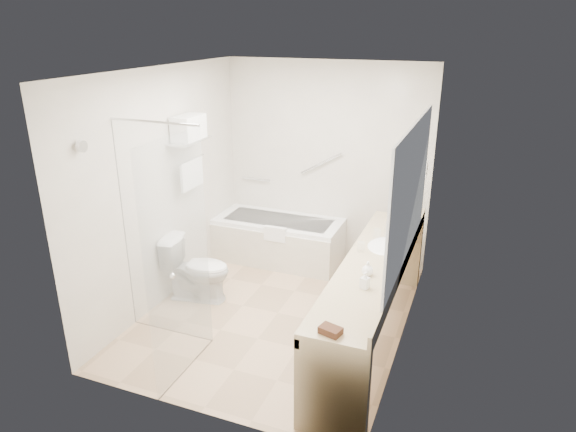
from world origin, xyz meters
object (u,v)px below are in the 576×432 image
(amenity_basket, at_px, (331,330))
(bathtub, at_px, (279,239))
(toilet, at_px, (197,269))
(water_bottle_left, at_px, (399,215))
(vanity_counter, at_px, (373,282))

(amenity_basket, bearing_deg, bathtub, 119.38)
(toilet, relative_size, water_bottle_left, 3.42)
(water_bottle_left, bearing_deg, vanity_counter, -91.85)
(toilet, distance_m, water_bottle_left, 2.28)
(toilet, bearing_deg, amenity_basket, -135.54)
(vanity_counter, height_order, water_bottle_left, water_bottle_left)
(bathtub, distance_m, toilet, 1.34)
(vanity_counter, relative_size, amenity_basket, 17.52)
(vanity_counter, xyz_separation_m, toilet, (-1.97, 0.13, -0.28))
(amenity_basket, bearing_deg, water_bottle_left, 88.22)
(bathtub, relative_size, toilet, 2.20)
(water_bottle_left, bearing_deg, bathtub, 167.53)
(toilet, bearing_deg, water_bottle_left, -75.58)
(bathtub, relative_size, water_bottle_left, 7.53)
(bathtub, xyz_separation_m, toilet, (-0.45, -1.26, 0.08))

